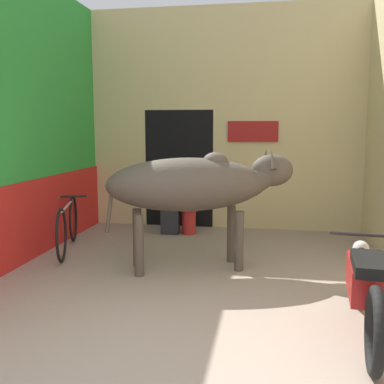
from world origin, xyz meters
TOP-DOWN VIEW (x-y plane):
  - ground_plane at (0.00, 0.00)m, footprint 30.00×30.00m
  - wall_left_shopfront at (-2.37, 2.42)m, footprint 0.25×4.86m
  - wall_back_with_doorway at (-0.28, 5.11)m, footprint 4.57×0.93m
  - cow at (-0.09, 2.56)m, footprint 2.32×1.28m
  - motorcycle_near at (1.58, 1.03)m, footprint 0.58×1.91m
  - bicycle at (-1.99, 3.04)m, footprint 0.62×1.72m
  - shopkeeper_seated at (-0.79, 4.35)m, footprint 0.41×0.33m
  - plastic_stool at (-0.49, 4.30)m, footprint 0.32×0.32m

SIDE VIEW (x-z plane):
  - ground_plane at x=0.00m, z-range 0.00..0.00m
  - plastic_stool at x=-0.49m, z-range 0.02..0.44m
  - bicycle at x=-1.99m, z-range 0.00..0.72m
  - motorcycle_near at x=1.58m, z-range 0.05..0.80m
  - shopkeeper_seated at x=-0.79m, z-range 0.02..1.20m
  - cow at x=-0.09m, z-range 0.30..1.77m
  - wall_back_with_doorway at x=-0.28m, z-range -0.30..3.39m
  - wall_left_shopfront at x=-2.37m, z-range -0.06..3.63m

